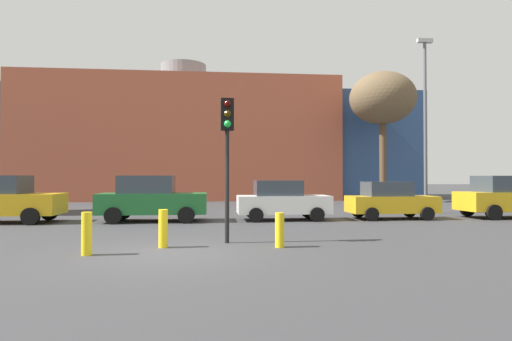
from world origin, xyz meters
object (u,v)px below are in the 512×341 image
(parked_car_5, at_px, (508,197))
(bollard_yellow_0, at_px, (87,234))
(parked_car_2, at_px, (152,199))
(parked_car_3, at_px, (282,200))
(street_lamp, at_px, (425,115))
(parked_car_1, at_px, (2,199))
(bollard_yellow_1, at_px, (280,230))
(bollard_yellow_2, at_px, (163,229))
(parked_car_4, at_px, (390,200))
(traffic_light_island, at_px, (227,137))
(bare_tree_1, at_px, (383,99))

(parked_car_5, relative_size, bollard_yellow_0, 4.33)
(parked_car_2, relative_size, parked_car_5, 1.00)
(parked_car_3, height_order, street_lamp, street_lamp)
(bollard_yellow_0, relative_size, street_lamp, 0.11)
(parked_car_1, bearing_deg, bollard_yellow_0, -54.84)
(bollard_yellow_1, xyz_separation_m, bollard_yellow_2, (-3.03, 0.26, 0.04))
(parked_car_5, bearing_deg, bollard_yellow_1, -148.44)
(bollard_yellow_0, distance_m, bollard_yellow_2, 1.91)
(bollard_yellow_0, xyz_separation_m, bollard_yellow_2, (1.67, 0.93, -0.01))
(parked_car_1, bearing_deg, parked_car_3, 0.00)
(parked_car_4, height_order, street_lamp, street_lamp)
(traffic_light_island, xyz_separation_m, bollard_yellow_2, (-1.69, -0.61, -2.47))
(parked_car_3, bearing_deg, bollard_yellow_2, -121.78)
(parked_car_4, relative_size, parked_car_5, 0.86)
(parked_car_4, relative_size, bollard_yellow_0, 3.74)
(parked_car_2, xyz_separation_m, bollard_yellow_1, (4.27, -7.11, -0.49))
(parked_car_2, height_order, parked_car_5, same)
(parked_car_4, bearing_deg, street_lamp, 42.00)
(parked_car_2, bearing_deg, street_lamp, 11.63)
(parked_car_1, relative_size, parked_car_3, 1.12)
(bollard_yellow_1, distance_m, bollard_yellow_2, 3.04)
(parked_car_3, distance_m, bollard_yellow_2, 8.06)
(bollard_yellow_0, bearing_deg, bollard_yellow_1, 8.20)
(parked_car_3, relative_size, traffic_light_island, 0.97)
(parked_car_3, distance_m, street_lamp, 9.33)
(parked_car_5, bearing_deg, parked_car_4, 180.00)
(parked_car_1, bearing_deg, parked_car_4, 0.00)
(parked_car_1, distance_m, parked_car_3, 11.39)
(parked_car_2, height_order, traffic_light_island, traffic_light_island)
(parked_car_5, xyz_separation_m, traffic_light_island, (-12.91, -6.24, 2.02))
(bare_tree_1, height_order, bollard_yellow_1, bare_tree_1)
(parked_car_1, bearing_deg, parked_car_2, 0.00)
(parked_car_3, bearing_deg, street_lamp, 19.24)
(bare_tree_1, bearing_deg, parked_car_3, -128.43)
(parked_car_4, bearing_deg, bollard_yellow_2, -142.93)
(parked_car_5, bearing_deg, bare_tree_1, 95.31)
(parked_car_4, xyz_separation_m, bollard_yellow_0, (-10.73, -7.78, -0.31))
(parked_car_1, distance_m, bollard_yellow_0, 9.53)
(bare_tree_1, bearing_deg, parked_car_1, -150.52)
(traffic_light_island, relative_size, bare_tree_1, 0.43)
(parked_car_4, height_order, bollard_yellow_2, parked_car_4)
(parked_car_5, bearing_deg, parked_car_3, 180.00)
(bollard_yellow_0, xyz_separation_m, bollard_yellow_1, (4.70, 0.68, -0.05))
(bollard_yellow_0, height_order, bollard_yellow_2, bollard_yellow_0)
(parked_car_2, distance_m, parked_car_5, 15.84)
(traffic_light_island, bearing_deg, parked_car_5, 113.27)
(parked_car_5, bearing_deg, bollard_yellow_2, -154.87)
(traffic_light_island, bearing_deg, bollard_yellow_2, -72.51)
(parked_car_1, relative_size, bollard_yellow_0, 4.35)
(bollard_yellow_2, relative_size, street_lamp, 0.11)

